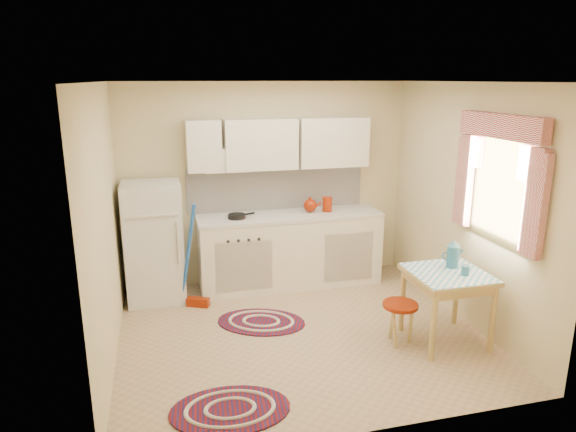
# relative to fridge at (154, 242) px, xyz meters

# --- Properties ---
(room_shell) EXTENTS (3.64, 3.60, 2.52)m
(room_shell) POSITION_rel_fridge_xyz_m (1.57, -1.01, 0.90)
(room_shell) COLOR tan
(room_shell) RESTS_ON ground
(fridge) EXTENTS (0.65, 0.60, 1.40)m
(fridge) POSITION_rel_fridge_xyz_m (0.00, 0.00, 0.00)
(fridge) COLOR silver
(fridge) RESTS_ON ground
(broom) EXTENTS (0.30, 0.22, 1.20)m
(broom) POSITION_rel_fridge_xyz_m (0.45, -0.35, -0.10)
(broom) COLOR #1B52AB
(broom) RESTS_ON ground
(base_cabinets) EXTENTS (2.25, 0.60, 0.88)m
(base_cabinets) POSITION_rel_fridge_xyz_m (1.63, 0.05, -0.26)
(base_cabinets) COLOR white
(base_cabinets) RESTS_ON ground
(countertop) EXTENTS (2.27, 0.62, 0.04)m
(countertop) POSITION_rel_fridge_xyz_m (1.63, 0.05, 0.20)
(countertop) COLOR silver
(countertop) RESTS_ON base_cabinets
(frying_pan) EXTENTS (0.27, 0.27, 0.05)m
(frying_pan) POSITION_rel_fridge_xyz_m (0.97, 0.00, 0.24)
(frying_pan) COLOR black
(frying_pan) RESTS_ON countertop
(red_kettle) EXTENTS (0.18, 0.17, 0.18)m
(red_kettle) POSITION_rel_fridge_xyz_m (1.89, 0.05, 0.31)
(red_kettle) COLOR maroon
(red_kettle) RESTS_ON countertop
(red_canister) EXTENTS (0.14, 0.14, 0.16)m
(red_canister) POSITION_rel_fridge_xyz_m (2.12, 0.05, 0.30)
(red_canister) COLOR maroon
(red_canister) RESTS_ON countertop
(table) EXTENTS (0.72, 0.72, 0.72)m
(table) POSITION_rel_fridge_xyz_m (2.75, -1.76, -0.34)
(table) COLOR tan
(table) RESTS_ON ground
(stool) EXTENTS (0.40, 0.40, 0.42)m
(stool) POSITION_rel_fridge_xyz_m (2.30, -1.69, -0.49)
(stool) COLOR maroon
(stool) RESTS_ON ground
(coffee_pot) EXTENTS (0.18, 0.16, 0.30)m
(coffee_pot) POSITION_rel_fridge_xyz_m (2.86, -1.64, 0.17)
(coffee_pot) COLOR #2B6C86
(coffee_pot) RESTS_ON table
(mug) EXTENTS (0.07, 0.07, 0.10)m
(mug) POSITION_rel_fridge_xyz_m (2.86, -1.86, 0.07)
(mug) COLOR #2B6C86
(mug) RESTS_ON table
(rug_center) EXTENTS (1.12, 0.95, 0.02)m
(rug_center) POSITION_rel_fridge_xyz_m (1.07, -0.93, -0.69)
(rug_center) COLOR maroon
(rug_center) RESTS_ON ground
(rug_left) EXTENTS (1.00, 0.71, 0.02)m
(rug_left) POSITION_rel_fridge_xyz_m (0.53, -2.35, -0.69)
(rug_left) COLOR maroon
(rug_left) RESTS_ON ground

